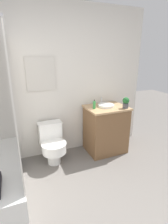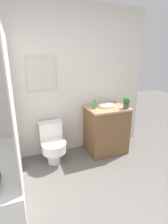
{
  "view_description": "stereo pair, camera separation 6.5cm",
  "coord_description": "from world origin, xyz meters",
  "px_view_note": "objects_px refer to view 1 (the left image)",
  "views": [
    {
      "loc": [
        -0.63,
        -0.79,
        1.71
      ],
      "look_at": [
        0.37,
        1.59,
        0.86
      ],
      "focal_mm": 28.0,
      "sensor_mm": 36.0,
      "label": 1
    },
    {
      "loc": [
        -0.57,
        -0.82,
        1.71
      ],
      "look_at": [
        0.37,
        1.59,
        0.86
      ],
      "focal_mm": 28.0,
      "sensor_mm": 36.0,
      "label": 2
    }
  ],
  "objects_px": {
    "toilet": "(52,142)",
    "sink": "(106,105)",
    "potted_plant": "(126,102)",
    "soap_bottle": "(94,105)"
  },
  "relations": [
    {
      "from": "toilet",
      "to": "sink",
      "type": "bearing_deg",
      "value": -0.27
    },
    {
      "from": "toilet",
      "to": "soap_bottle",
      "type": "distance_m",
      "value": 0.93
    },
    {
      "from": "sink",
      "to": "potted_plant",
      "type": "height_order",
      "value": "potted_plant"
    },
    {
      "from": "potted_plant",
      "to": "sink",
      "type": "bearing_deg",
      "value": 140.48
    },
    {
      "from": "soap_bottle",
      "to": "potted_plant",
      "type": "relative_size",
      "value": 0.81
    },
    {
      "from": "sink",
      "to": "soap_bottle",
      "type": "xyz_separation_m",
      "value": [
        -0.24,
        -0.03,
        0.05
      ]
    },
    {
      "from": "soap_bottle",
      "to": "sink",
      "type": "bearing_deg",
      "value": 8.04
    },
    {
      "from": "toilet",
      "to": "potted_plant",
      "type": "relative_size",
      "value": 3.44
    },
    {
      "from": "potted_plant",
      "to": "toilet",
      "type": "bearing_deg",
      "value": 170.02
    },
    {
      "from": "soap_bottle",
      "to": "potted_plant",
      "type": "bearing_deg",
      "value": -19.59
    }
  ]
}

